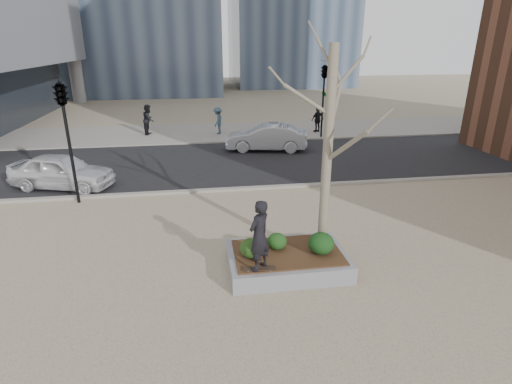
{
  "coord_description": "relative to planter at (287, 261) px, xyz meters",
  "views": [
    {
      "loc": [
        -1.16,
        -8.75,
        5.49
      ],
      "look_at": [
        0.5,
        2.0,
        1.4
      ],
      "focal_mm": 28.0,
      "sensor_mm": 36.0,
      "label": 1
    }
  ],
  "objects": [
    {
      "name": "ground",
      "position": [
        -1.0,
        0.0,
        -0.23
      ],
      "size": [
        120.0,
        120.0,
        0.0
      ],
      "primitive_type": "plane",
      "color": "tan",
      "rests_on": "ground"
    },
    {
      "name": "street",
      "position": [
        -1.0,
        10.0,
        -0.21
      ],
      "size": [
        60.0,
        8.0,
        0.02
      ],
      "primitive_type": "cube",
      "color": "black",
      "rests_on": "ground"
    },
    {
      "name": "far_sidewalk",
      "position": [
        -1.0,
        17.0,
        -0.21
      ],
      "size": [
        60.0,
        6.0,
        0.02
      ],
      "primitive_type": "cube",
      "color": "gray",
      "rests_on": "ground"
    },
    {
      "name": "planter",
      "position": [
        0.0,
        0.0,
        0.0
      ],
      "size": [
        3.0,
        2.0,
        0.45
      ],
      "primitive_type": "cube",
      "color": "gray",
      "rests_on": "ground"
    },
    {
      "name": "planter_mulch",
      "position": [
        0.0,
        0.0,
        0.25
      ],
      "size": [
        2.7,
        1.7,
        0.04
      ],
      "primitive_type": "cube",
      "color": "#382314",
      "rests_on": "planter"
    },
    {
      "name": "sycamore_tree",
      "position": [
        1.0,
        0.3,
        3.56
      ],
      "size": [
        2.8,
        2.8,
        6.6
      ],
      "primitive_type": null,
      "color": "gray",
      "rests_on": "planter_mulch"
    },
    {
      "name": "shrub_left",
      "position": [
        -0.94,
        -0.12,
        0.51
      ],
      "size": [
        0.58,
        0.58,
        0.49
      ],
      "primitive_type": "ellipsoid",
      "color": "#173410",
      "rests_on": "planter_mulch"
    },
    {
      "name": "shrub_middle",
      "position": [
        -0.23,
        0.2,
        0.48
      ],
      "size": [
        0.5,
        0.5,
        0.43
      ],
      "primitive_type": "ellipsoid",
      "color": "#133B14",
      "rests_on": "planter_mulch"
    },
    {
      "name": "shrub_right",
      "position": [
        0.82,
        -0.2,
        0.54
      ],
      "size": [
        0.65,
        0.65,
        0.56
      ],
      "primitive_type": "ellipsoid",
      "color": "#103312",
      "rests_on": "planter_mulch"
    },
    {
      "name": "skateboard",
      "position": [
        -0.85,
        -0.73,
        0.26
      ],
      "size": [
        0.8,
        0.28,
        0.08
      ],
      "primitive_type": null,
      "rotation": [
        0.0,
        0.0,
        -0.1
      ],
      "color": "black",
      "rests_on": "planter"
    },
    {
      "name": "skateboarder",
      "position": [
        -0.85,
        -0.73,
        1.15
      ],
      "size": [
        0.74,
        0.72,
        1.71
      ],
      "primitive_type": "imported",
      "rotation": [
        0.0,
        0.0,
        3.88
      ],
      "color": "black",
      "rests_on": "skateboard"
    },
    {
      "name": "police_car",
      "position": [
        -7.48,
        7.32,
        0.48
      ],
      "size": [
        4.33,
        2.75,
        1.37
      ],
      "primitive_type": "imported",
      "rotation": [
        0.0,
        0.0,
        1.27
      ],
      "color": "silver",
      "rests_on": "street"
    },
    {
      "name": "car_silver",
      "position": [
        1.59,
        11.89,
        0.5
      ],
      "size": [
        4.48,
        2.28,
        1.41
      ],
      "primitive_type": "imported",
      "rotation": [
        0.0,
        0.0,
        4.52
      ],
      "color": "#9FA1A7",
      "rests_on": "street"
    },
    {
      "name": "pedestrian_a",
      "position": [
        -5.0,
        16.91,
        0.73
      ],
      "size": [
        0.87,
        1.02,
        1.86
      ],
      "primitive_type": "imported",
      "rotation": [
        0.0,
        0.0,
        1.38
      ],
      "color": "black",
      "rests_on": "far_sidewalk"
    },
    {
      "name": "pedestrian_b",
      "position": [
        -0.71,
        16.4,
        0.64
      ],
      "size": [
        0.95,
        1.23,
        1.68
      ],
      "primitive_type": "imported",
      "rotation": [
        0.0,
        0.0,
        4.37
      ],
      "color": "#374F63",
      "rests_on": "far_sidewalk"
    },
    {
      "name": "pedestrian_c",
      "position": [
        5.68,
        16.03,
        0.59
      ],
      "size": [
        1.01,
        0.7,
        1.58
      ],
      "primitive_type": "imported",
      "rotation": [
        0.0,
        0.0,
        3.52
      ],
      "color": "black",
      "rests_on": "far_sidewalk"
    },
    {
      "name": "traffic_light_near",
      "position": [
        -6.5,
        5.6,
        2.02
      ],
      "size": [
        0.6,
        2.48,
        4.5
      ],
      "primitive_type": null,
      "color": "black",
      "rests_on": "ground"
    },
    {
      "name": "traffic_light_far",
      "position": [
        5.5,
        14.6,
        2.02
      ],
      "size": [
        0.6,
        2.48,
        4.5
      ],
      "primitive_type": null,
      "color": "black",
      "rests_on": "ground"
    }
  ]
}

